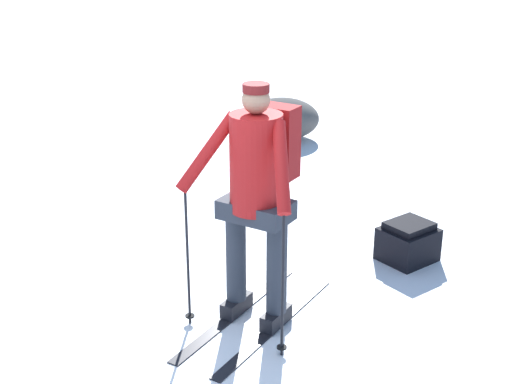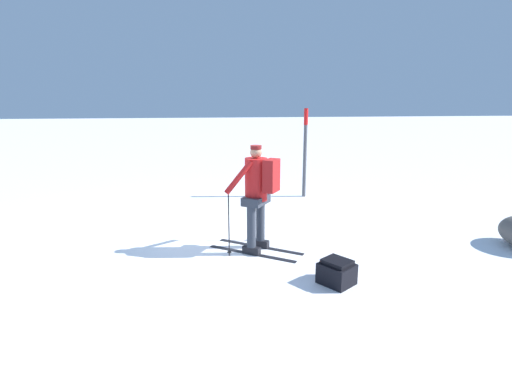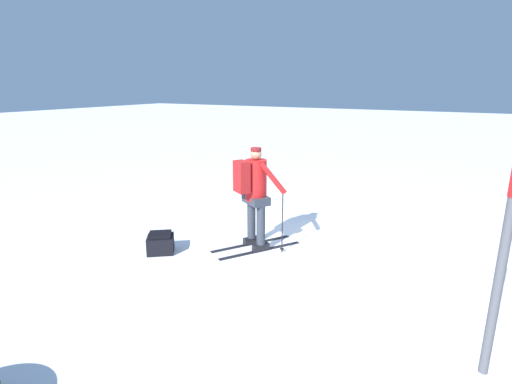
{
  "view_description": "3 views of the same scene",
  "coord_description": "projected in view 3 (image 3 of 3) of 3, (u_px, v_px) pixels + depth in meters",
  "views": [
    {
      "loc": [
        -0.66,
        3.9,
        2.84
      ],
      "look_at": [
        -0.72,
        -0.76,
        1.03
      ],
      "focal_mm": 50.0,
      "sensor_mm": 36.0,
      "label": 1
    },
    {
      "loc": [
        -7.09,
        -0.03,
        2.6
      ],
      "look_at": [
        -0.72,
        -0.76,
        1.03
      ],
      "focal_mm": 28.0,
      "sensor_mm": 36.0,
      "label": 2
    },
    {
      "loc": [
        2.51,
        -6.58,
        2.84
      ],
      "look_at": [
        -0.72,
        -0.76,
        1.03
      ],
      "focal_mm": 28.0,
      "sensor_mm": 36.0,
      "label": 3
    }
  ],
  "objects": [
    {
      "name": "ground_plane",
      "position": [
        309.0,
        241.0,
        7.47
      ],
      "size": [
        80.0,
        80.0,
        0.0
      ],
      "primitive_type": "plane",
      "color": "white"
    },
    {
      "name": "skier",
      "position": [
        255.0,
        190.0,
        6.88
      ],
      "size": [
        1.23,
        1.58,
        1.81
      ],
      "color": "black",
      "rests_on": "ground_plane"
    },
    {
      "name": "trail_marker",
      "position": [
        504.0,
        253.0,
        3.73
      ],
      "size": [
        0.1,
        0.1,
        2.27
      ],
      "color": "#4C4C51",
      "rests_on": "ground_plane"
    },
    {
      "name": "dropped_backpack",
      "position": [
        161.0,
        243.0,
        6.92
      ],
      "size": [
        0.59,
        0.58,
        0.36
      ],
      "color": "black",
      "rests_on": "ground_plane"
    }
  ]
}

